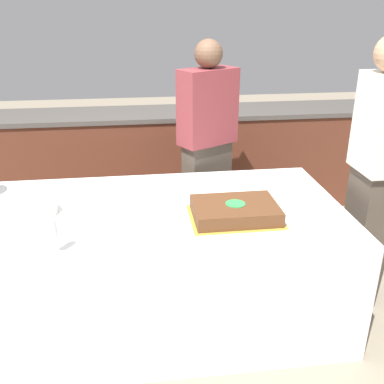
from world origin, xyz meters
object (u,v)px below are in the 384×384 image
plate_stack (37,208)px  person_seated_right (374,173)px  wine_glass (53,230)px  cake (235,211)px  person_cutting_cake (207,149)px

plate_stack → person_seated_right: bearing=-1.0°
plate_stack → wine_glass: wine_glass is taller
cake → plate_stack: bearing=170.1°
wine_glass → person_cutting_cake: (0.93, 1.22, -0.02)m
plate_stack → person_seated_right: 1.98m
person_cutting_cake → person_seated_right: 1.19m
plate_stack → person_cutting_cake: bearing=34.7°
cake → person_cutting_cake: (-0.00, 0.95, 0.06)m
plate_stack → person_cutting_cake: (1.10, 0.76, 0.07)m
cake → plate_stack: 1.11m
cake → person_cutting_cake: bearing=90.0°
plate_stack → person_seated_right: size_ratio=0.13×
wine_glass → person_cutting_cake: person_cutting_cake is taller
plate_stack → person_cutting_cake: person_cutting_cake is taller
person_cutting_cake → plate_stack: bearing=5.8°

